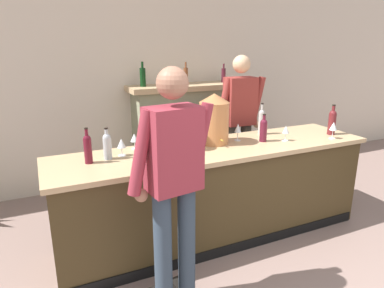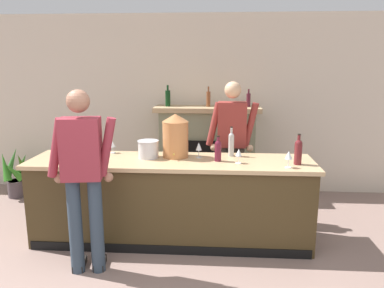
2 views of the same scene
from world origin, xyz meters
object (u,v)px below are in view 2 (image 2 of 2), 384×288
object	(u,v)px
fireplace_stone	(207,151)
wine_glass_near_bucket	(95,147)
ice_bucket_steel	(148,149)
wine_bottle_riesling_slim	(218,150)
wine_glass_front_left	(289,156)
person_bartender	(232,144)
wine_bottle_port_short	(231,143)
wine_glass_back_row	(239,153)
potted_plant_corner	(15,174)
wine_bottle_burgundy_dark	(298,151)
person_customer	(83,175)
wine_bottle_rose_blush	(83,146)
wine_bottle_chardonnay_pale	(68,146)
copper_dispenser	(175,135)
wine_glass_mid_counter	(199,147)
wine_glass_by_dispenser	(112,144)

from	to	relation	value
fireplace_stone	wine_glass_near_bucket	size ratio (longest dim) A/B	10.75
ice_bucket_steel	wine_bottle_riesling_slim	distance (m)	0.79
fireplace_stone	wine_glass_front_left	bearing A→B (deg)	-64.19
wine_bottle_riesling_slim	person_bartender	bearing A→B (deg)	76.29
wine_bottle_port_short	wine_glass_back_row	bearing A→B (deg)	-77.92
potted_plant_corner	wine_bottle_burgundy_dark	size ratio (longest dim) A/B	2.29
person_customer	wine_bottle_rose_blush	distance (m)	0.86
wine_bottle_chardonnay_pale	copper_dispenser	bearing A→B (deg)	4.31
wine_bottle_burgundy_dark	wine_glass_mid_counter	bearing A→B (deg)	168.41
copper_dispenser	wine_glass_front_left	bearing A→B (deg)	-17.30
fireplace_stone	wine_bottle_rose_blush	size ratio (longest dim) A/B	6.09
wine_glass_by_dispenser	wine_glass_back_row	size ratio (longest dim) A/B	0.95
wine_glass_mid_counter	person_customer	bearing A→B (deg)	-141.03
person_bartender	wine_glass_front_left	world-z (taller)	person_bartender
person_customer	copper_dispenser	world-z (taller)	person_customer
wine_glass_by_dispenser	wine_bottle_rose_blush	bearing A→B (deg)	-146.53
potted_plant_corner	wine_bottle_port_short	world-z (taller)	wine_bottle_port_short
potted_plant_corner	person_customer	bearing A→B (deg)	-47.75
wine_bottle_chardonnay_pale	wine_glass_front_left	bearing A→B (deg)	-6.63
wine_glass_by_dispenser	wine_glass_mid_counter	distance (m)	1.05
wine_bottle_port_short	wine_glass_by_dispenser	bearing A→B (deg)	178.20
fireplace_stone	potted_plant_corner	world-z (taller)	fireplace_stone
wine_bottle_burgundy_dark	wine_bottle_chardonnay_pale	bearing A→B (deg)	176.74
wine_bottle_rose_blush	wine_glass_back_row	size ratio (longest dim) A/B	1.75
wine_glass_front_left	potted_plant_corner	bearing A→B (deg)	158.33
wine_bottle_chardonnay_pale	wine_glass_mid_counter	bearing A→B (deg)	2.77
wine_glass_front_left	wine_glass_back_row	xyz separation A→B (m)	(-0.50, 0.14, -0.02)
wine_bottle_rose_blush	wine_glass_mid_counter	xyz separation A→B (m)	(1.33, 0.04, -0.00)
person_bartender	wine_glass_front_left	distance (m)	1.09
potted_plant_corner	wine_glass_near_bucket	distance (m)	2.14
person_customer	person_bartender	world-z (taller)	person_bartender
wine_glass_back_row	fireplace_stone	bearing A→B (deg)	102.89
copper_dispenser	potted_plant_corner	bearing A→B (deg)	156.38
potted_plant_corner	wine_bottle_rose_blush	size ratio (longest dim) A/B	2.71
wine_bottle_rose_blush	person_customer	bearing A→B (deg)	-70.58
person_bartender	copper_dispenser	size ratio (longest dim) A/B	3.60
potted_plant_corner	wine_glass_mid_counter	bearing A→B (deg)	-21.98
fireplace_stone	person_bartender	xyz separation A→B (m)	(0.34, -0.90, 0.30)
copper_dispenser	ice_bucket_steel	world-z (taller)	copper_dispenser
person_bartender	wine_glass_by_dispenser	size ratio (longest dim) A/B	11.88
ice_bucket_steel	wine_bottle_burgundy_dark	size ratio (longest dim) A/B	0.73
wine_bottle_chardonnay_pale	wine_bottle_rose_blush	bearing A→B (deg)	12.61
potted_plant_corner	person_bartender	distance (m)	3.36
wine_bottle_riesling_slim	wine_glass_mid_counter	size ratio (longest dim) A/B	1.60
wine_bottle_port_short	wine_bottle_burgundy_dark	size ratio (longest dim) A/B	1.04
wine_bottle_riesling_slim	wine_glass_by_dispenser	size ratio (longest dim) A/B	1.88
ice_bucket_steel	wine_bottle_burgundy_dark	bearing A→B (deg)	-6.15
wine_glass_front_left	wine_glass_by_dispenser	xyz separation A→B (m)	(-1.98, 0.51, -0.02)
person_customer	wine_bottle_chardonnay_pale	size ratio (longest dim) A/B	5.87
wine_bottle_chardonnay_pale	wine_bottle_burgundy_dark	bearing A→B (deg)	-3.26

